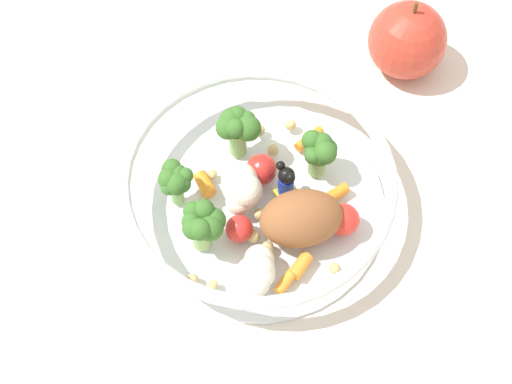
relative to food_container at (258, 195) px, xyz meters
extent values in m
plane|color=silver|center=(0.01, 0.01, -0.03)|extent=(2.40, 2.40, 0.00)
cylinder|color=white|center=(0.00, 0.00, -0.03)|extent=(0.23, 0.23, 0.01)
torus|color=white|center=(0.00, 0.00, 0.02)|extent=(0.24, 0.24, 0.01)
ellipsoid|color=brown|center=(0.04, 0.00, 0.00)|extent=(0.09, 0.08, 0.05)
cylinder|color=#7FAD5B|center=(-0.07, -0.03, -0.01)|extent=(0.01, 0.01, 0.02)
sphere|color=#386B28|center=(-0.06, -0.03, 0.01)|extent=(0.02, 0.02, 0.02)
sphere|color=#386B28|center=(-0.06, -0.02, 0.02)|extent=(0.01, 0.01, 0.01)
sphere|color=#386B28|center=(-0.07, -0.02, 0.02)|extent=(0.02, 0.02, 0.02)
sphere|color=#386B28|center=(-0.07, -0.02, 0.02)|extent=(0.02, 0.02, 0.02)
sphere|color=#386B28|center=(-0.07, -0.03, 0.01)|extent=(0.02, 0.02, 0.02)
sphere|color=#386B28|center=(-0.07, -0.03, 0.02)|extent=(0.02, 0.02, 0.02)
sphere|color=#386B28|center=(-0.07, -0.04, 0.01)|extent=(0.02, 0.02, 0.02)
sphere|color=#386B28|center=(-0.06, -0.03, 0.02)|extent=(0.02, 0.02, 0.02)
cylinder|color=#7FAD5B|center=(-0.05, 0.04, -0.01)|extent=(0.02, 0.02, 0.03)
sphere|color=#386B28|center=(-0.04, 0.04, 0.02)|extent=(0.02, 0.02, 0.02)
sphere|color=#386B28|center=(-0.04, 0.05, 0.02)|extent=(0.02, 0.02, 0.02)
sphere|color=#386B28|center=(-0.05, 0.05, 0.02)|extent=(0.02, 0.02, 0.02)
sphere|color=#386B28|center=(-0.05, 0.04, 0.02)|extent=(0.02, 0.02, 0.02)
sphere|color=#386B28|center=(-0.05, 0.04, 0.02)|extent=(0.02, 0.02, 0.02)
sphere|color=#386B28|center=(-0.04, 0.04, 0.03)|extent=(0.02, 0.02, 0.02)
cylinder|color=#7FAD5B|center=(0.03, 0.06, -0.01)|extent=(0.02, 0.02, 0.02)
sphere|color=#386B28|center=(0.03, 0.06, 0.01)|extent=(0.02, 0.02, 0.02)
sphere|color=#386B28|center=(0.03, 0.07, 0.01)|extent=(0.02, 0.02, 0.02)
sphere|color=#386B28|center=(0.03, 0.07, 0.01)|extent=(0.02, 0.02, 0.02)
sphere|color=#386B28|center=(0.02, 0.06, 0.02)|extent=(0.02, 0.02, 0.02)
sphere|color=#386B28|center=(0.02, 0.06, 0.01)|extent=(0.01, 0.01, 0.01)
sphere|color=#386B28|center=(0.03, 0.05, 0.01)|extent=(0.01, 0.01, 0.01)
sphere|color=#386B28|center=(0.03, 0.06, 0.01)|extent=(0.02, 0.02, 0.02)
cylinder|color=#8EB766|center=(-0.02, -0.06, -0.01)|extent=(0.02, 0.02, 0.02)
sphere|color=#386B28|center=(-0.01, -0.05, 0.01)|extent=(0.02, 0.02, 0.02)
sphere|color=#386B28|center=(-0.02, -0.05, 0.01)|extent=(0.02, 0.02, 0.02)
sphere|color=#386B28|center=(-0.03, -0.05, 0.02)|extent=(0.02, 0.02, 0.02)
sphere|color=#386B28|center=(-0.03, -0.05, 0.02)|extent=(0.02, 0.02, 0.02)
sphere|color=#386B28|center=(-0.03, -0.06, 0.02)|extent=(0.02, 0.02, 0.02)
sphere|color=#386B28|center=(-0.03, -0.06, 0.02)|extent=(0.02, 0.02, 0.02)
sphere|color=#386B28|center=(-0.02, -0.06, 0.02)|extent=(0.02, 0.02, 0.02)
sphere|color=silver|center=(0.04, -0.06, 0.00)|extent=(0.02, 0.02, 0.02)
sphere|color=silver|center=(0.03, -0.06, 0.00)|extent=(0.03, 0.03, 0.03)
sphere|color=silver|center=(0.03, -0.05, -0.01)|extent=(0.03, 0.03, 0.03)
sphere|color=silver|center=(0.03, -0.06, -0.01)|extent=(0.02, 0.02, 0.02)
sphere|color=silver|center=(0.03, -0.07, -0.01)|extent=(0.02, 0.02, 0.02)
sphere|color=silver|center=(0.04, -0.07, -0.01)|extent=(0.02, 0.02, 0.02)
sphere|color=silver|center=(-0.01, 0.00, 0.00)|extent=(0.03, 0.03, 0.03)
sphere|color=silver|center=(-0.02, 0.01, -0.01)|extent=(0.02, 0.02, 0.02)
sphere|color=silver|center=(-0.02, 0.00, 0.00)|extent=(0.03, 0.03, 0.03)
sphere|color=silver|center=(-0.02, 0.00, 0.00)|extent=(0.03, 0.03, 0.03)
sphere|color=silver|center=(-0.01, -0.01, -0.01)|extent=(0.02, 0.02, 0.02)
cube|color=yellow|center=(0.01, 0.03, -0.02)|extent=(0.02, 0.02, 0.00)
cylinder|color=#1933B2|center=(0.01, 0.03, -0.01)|extent=(0.02, 0.02, 0.02)
sphere|color=black|center=(0.01, 0.03, 0.01)|extent=(0.02, 0.02, 0.02)
sphere|color=black|center=(0.01, 0.03, 0.01)|extent=(0.01, 0.01, 0.01)
sphere|color=black|center=(0.02, 0.02, 0.01)|extent=(0.01, 0.01, 0.01)
cylinder|color=orange|center=(-0.05, -0.01, -0.01)|extent=(0.03, 0.02, 0.01)
cylinder|color=orange|center=(0.06, -0.05, -0.02)|extent=(0.01, 0.02, 0.01)
cylinder|color=orange|center=(0.06, -0.03, -0.02)|extent=(0.01, 0.02, 0.01)
cylinder|color=orange|center=(0.05, 0.04, -0.02)|extent=(0.02, 0.04, 0.01)
cylinder|color=orange|center=(0.01, 0.09, -0.02)|extent=(0.02, 0.03, 0.01)
sphere|color=red|center=(0.00, -0.03, -0.01)|extent=(0.02, 0.02, 0.02)
sphere|color=red|center=(-0.01, 0.03, -0.01)|extent=(0.03, 0.03, 0.03)
sphere|color=red|center=(0.07, 0.02, -0.01)|extent=(0.03, 0.03, 0.03)
sphere|color=tan|center=(0.01, -0.01, -0.02)|extent=(0.01, 0.01, 0.01)
sphere|color=tan|center=(0.09, -0.02, -0.02)|extent=(0.01, 0.01, 0.01)
sphere|color=tan|center=(0.00, -0.09, -0.02)|extent=(0.01, 0.01, 0.01)
sphere|color=#D1B775|center=(0.01, -0.03, -0.02)|extent=(0.01, 0.01, 0.01)
sphere|color=#D1B775|center=(0.01, -0.09, -0.02)|extent=(0.01, 0.01, 0.01)
sphere|color=#D1B775|center=(-0.02, 0.09, -0.02)|extent=(0.01, 0.01, 0.01)
sphere|color=#D1B775|center=(-0.02, 0.06, -0.02)|extent=(0.01, 0.01, 0.01)
sphere|color=tan|center=(-0.04, 0.07, -0.02)|extent=(0.01, 0.01, 0.01)
sphere|color=tan|center=(-0.05, 0.01, -0.02)|extent=(0.01, 0.01, 0.01)
sphere|color=tan|center=(-0.01, -0.09, -0.02)|extent=(0.01, 0.01, 0.01)
sphere|color=tan|center=(0.03, -0.03, -0.02)|extent=(0.01, 0.01, 0.01)
sphere|color=#BC3828|center=(0.04, 0.22, 0.01)|extent=(0.08, 0.08, 0.08)
cylinder|color=brown|center=(0.04, 0.22, 0.05)|extent=(0.00, 0.00, 0.01)
camera|label=1|loc=(0.17, -0.29, 0.57)|focal=53.25mm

